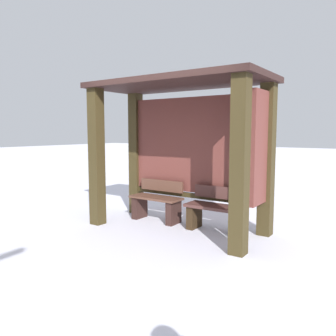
{
  "coord_description": "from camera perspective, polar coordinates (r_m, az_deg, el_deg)",
  "views": [
    {
      "loc": [
        3.01,
        -4.59,
        1.6
      ],
      "look_at": [
        -0.07,
        -0.15,
        1.02
      ],
      "focal_mm": 36.53,
      "sensor_mm": 36.0,
      "label": 1
    }
  ],
  "objects": [
    {
      "name": "ground_plane",
      "position": [
        5.71,
        1.46,
        -10.11
      ],
      "size": [
        60.0,
        60.0,
        0.0
      ],
      "primitive_type": "plane",
      "color": "white"
    },
    {
      "name": "bench_center_inside",
      "position": [
        5.55,
        7.94,
        -7.3
      ],
      "size": [
        0.96,
        0.39,
        0.71
      ],
      "color": "#4E2E2A",
      "rests_on": "ground"
    },
    {
      "name": "bus_shelter",
      "position": [
        5.57,
        3.14,
        6.12
      ],
      "size": [
        2.93,
        1.37,
        2.4
      ],
      "color": "#392E17",
      "rests_on": "ground"
    },
    {
      "name": "bench_left_inside",
      "position": [
        6.15,
        -1.88,
        -5.89
      ],
      "size": [
        0.96,
        0.38,
        0.72
      ],
      "color": "brown",
      "rests_on": "ground"
    }
  ]
}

